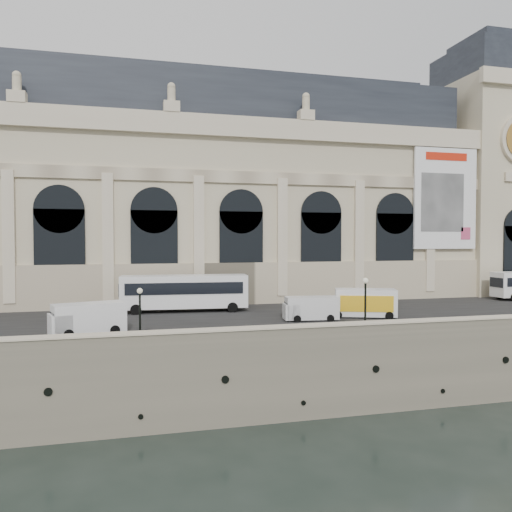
{
  "coord_description": "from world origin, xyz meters",
  "views": [
    {
      "loc": [
        -16.55,
        -35.3,
        13.82
      ],
      "look_at": [
        -2.17,
        22.0,
        11.76
      ],
      "focal_mm": 35.0,
      "sensor_mm": 36.0,
      "label": 1
    }
  ],
  "objects": [
    {
      "name": "ground",
      "position": [
        0.0,
        0.0,
        0.0
      ],
      "size": [
        260.0,
        260.0,
        0.0
      ],
      "primitive_type": "plane",
      "color": "black",
      "rests_on": "ground"
    },
    {
      "name": "quay",
      "position": [
        0.0,
        35.0,
        3.0
      ],
      "size": [
        160.0,
        70.0,
        6.0
      ],
      "primitive_type": "cube",
      "color": "gray",
      "rests_on": "ground"
    },
    {
      "name": "street",
      "position": [
        0.0,
        14.0,
        6.03
      ],
      "size": [
        160.0,
        24.0,
        0.06
      ],
      "primitive_type": "cube",
      "color": "#2D2D2D",
      "rests_on": "quay"
    },
    {
      "name": "parapet",
      "position": [
        0.0,
        0.6,
        6.62
      ],
      "size": [
        160.0,
        1.4,
        1.21
      ],
      "color": "gray",
      "rests_on": "quay"
    },
    {
      "name": "museum",
      "position": [
        -5.98,
        30.86,
        19.72
      ],
      "size": [
        69.0,
        18.7,
        29.1
      ],
      "color": "beige",
      "rests_on": "quay"
    },
    {
      "name": "clock_pavilion",
      "position": [
        34.0,
        27.93,
        23.42
      ],
      "size": [
        13.0,
        14.72,
        36.7
      ],
      "color": "beige",
      "rests_on": "quay"
    },
    {
      "name": "bus_left",
      "position": [
        -11.08,
        17.78,
        8.2
      ],
      "size": [
        13.5,
        3.95,
        3.93
      ],
      "color": "white",
      "rests_on": "quay"
    },
    {
      "name": "van_b",
      "position": [
        -20.26,
        6.9,
        7.32
      ],
      "size": [
        6.2,
        3.79,
        2.59
      ],
      "color": "white",
      "rests_on": "quay"
    },
    {
      "name": "van_c",
      "position": [
        -0.24,
        9.25,
        7.17
      ],
      "size": [
        5.35,
        2.62,
        2.29
      ],
      "color": "silver",
      "rests_on": "quay"
    },
    {
      "name": "box_truck",
      "position": [
        5.51,
        9.79,
        7.43
      ],
      "size": [
        7.37,
        4.46,
        2.84
      ],
      "color": "white",
      "rests_on": "quay"
    },
    {
      "name": "lamp_left",
      "position": [
        -15.95,
        2.57,
        8.07
      ],
      "size": [
        0.42,
        0.42,
        4.15
      ],
      "color": "black",
      "rests_on": "quay"
    },
    {
      "name": "lamp_right",
      "position": [
        1.93,
        1.73,
        8.31
      ],
      "size": [
        0.47,
        0.47,
        4.64
      ],
      "color": "black",
      "rests_on": "quay"
    }
  ]
}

